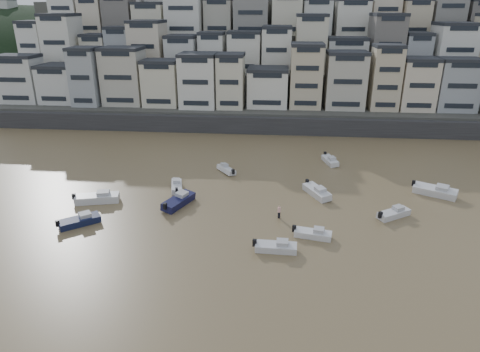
# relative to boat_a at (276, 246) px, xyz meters

# --- Properties ---
(harbor_wall) EXTENTS (140.00, 3.00, 3.50)m
(harbor_wall) POSITION_rel_boat_a_xyz_m (-4.28, 46.79, 1.08)
(harbor_wall) COLOR #38383A
(harbor_wall) RESTS_ON ground
(hillside) EXTENTS (141.04, 66.00, 50.00)m
(hillside) POSITION_rel_boat_a_xyz_m (0.46, 86.63, 12.33)
(hillside) COLOR #4C4C47
(hillside) RESTS_ON ground
(boat_a) EXTENTS (5.00, 1.78, 1.35)m
(boat_a) POSITION_rel_boat_a_xyz_m (0.00, 0.00, 0.00)
(boat_a) COLOR silver
(boat_a) RESTS_ON ground
(boat_b) EXTENTS (4.87, 2.43, 1.27)m
(boat_b) POSITION_rel_boat_a_xyz_m (4.21, 3.38, -0.04)
(boat_b) COLOR silver
(boat_b) RESTS_ON ground
(boat_c) EXTENTS (4.19, 6.39, 1.66)m
(boat_c) POSITION_rel_boat_a_xyz_m (-13.18, 10.40, 0.16)
(boat_c) COLOR #13153D
(boat_c) RESTS_ON ground
(boat_d) EXTENTS (5.08, 4.11, 1.36)m
(boat_d) POSITION_rel_boat_a_xyz_m (14.76, 9.58, 0.01)
(boat_d) COLOR silver
(boat_d) RESTS_ON ground
(boat_e) EXTENTS (4.32, 6.02, 1.58)m
(boat_e) POSITION_rel_boat_a_xyz_m (5.53, 15.35, 0.11)
(boat_e) COLOR silver
(boat_e) RESTS_ON ground
(boat_f) EXTENTS (2.80, 5.24, 1.36)m
(boat_f) POSITION_rel_boat_a_xyz_m (-14.65, 15.56, 0.01)
(boat_f) COLOR silver
(boat_f) RESTS_ON ground
(boat_g) EXTENTS (6.48, 4.84, 1.71)m
(boat_g) POSITION_rel_boat_a_xyz_m (22.13, 16.95, 0.18)
(boat_g) COLOR silver
(boat_g) RESTS_ON ground
(boat_h) EXTENTS (3.88, 4.49, 1.23)m
(boat_h) POSITION_rel_boat_a_xyz_m (-8.30, 23.23, -0.06)
(boat_h) COLOR silver
(boat_h) RESTS_ON ground
(boat_i) EXTENTS (2.94, 5.25, 1.36)m
(boat_i) POSITION_rel_boat_a_xyz_m (8.75, 28.96, 0.01)
(boat_i) COLOR silver
(boat_i) RESTS_ON ground
(boat_j) EXTENTS (5.22, 4.66, 1.44)m
(boat_j) POSITION_rel_boat_a_xyz_m (-23.96, 3.84, 0.05)
(boat_j) COLOR #141B40
(boat_j) RESTS_ON ground
(boat_k) EXTENTS (6.65, 3.53, 1.73)m
(boat_k) POSITION_rel_boat_a_xyz_m (-24.44, 10.38, 0.19)
(boat_k) COLOR silver
(boat_k) RESTS_ON ground
(person_pink) EXTENTS (0.44, 0.44, 1.74)m
(person_pink) POSITION_rel_boat_a_xyz_m (0.27, 7.99, 0.20)
(person_pink) COLOR #E7A9A3
(person_pink) RESTS_ON ground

